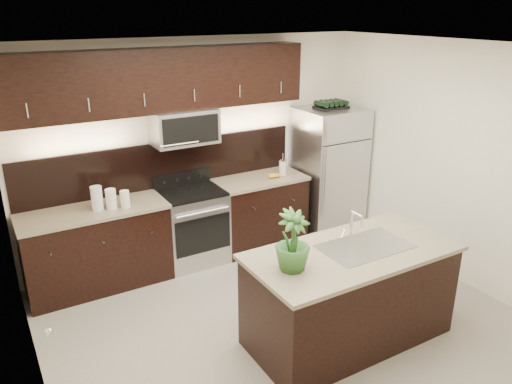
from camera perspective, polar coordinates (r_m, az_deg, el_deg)
ground at (r=5.25m, az=3.20°, el=-14.66°), size 4.50×4.50×0.00m
room_walls at (r=4.41m, az=2.69°, el=2.95°), size 4.52×4.02×2.71m
counter_run at (r=6.16m, az=-9.01°, el=-4.28°), size 3.51×0.65×0.94m
upper_fixtures at (r=5.82m, az=-10.23°, el=11.43°), size 3.49×0.40×1.66m
island at (r=4.87m, az=10.62°, el=-11.46°), size 1.96×0.96×0.94m
sink_faucet at (r=4.74m, az=12.31°, el=-5.88°), size 0.84×0.50×0.28m
refrigerator at (r=7.00m, az=8.18°, el=2.41°), size 0.84×0.76×1.75m
wine_rack at (r=6.78m, az=8.57°, el=9.84°), size 0.43×0.27×0.10m
plant at (r=4.15m, az=4.21°, el=-5.60°), size 0.35×0.35×0.53m
canisters at (r=5.65m, az=-16.60°, el=-0.74°), size 0.39×0.19×0.27m
french_press at (r=6.54m, az=3.06°, el=2.87°), size 0.10×0.10×0.29m
bananas at (r=6.44m, az=1.64°, el=1.85°), size 0.18×0.15×0.05m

